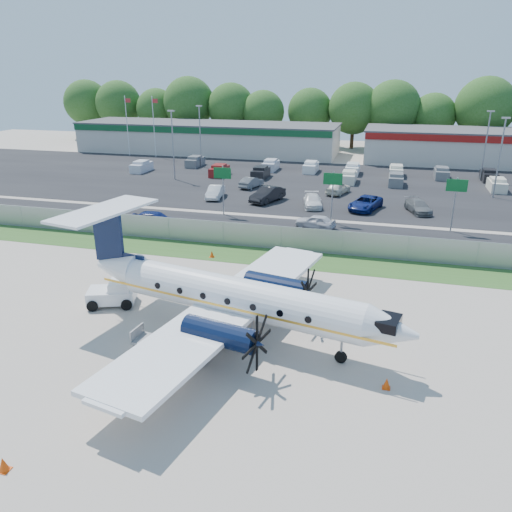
% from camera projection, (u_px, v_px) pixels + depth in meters
% --- Properties ---
extents(ground, '(170.00, 170.00, 0.00)m').
position_uv_depth(ground, '(229.00, 329.00, 28.52)').
color(ground, '#B0A395').
rests_on(ground, ground).
extents(grass_verge, '(170.00, 4.00, 0.02)m').
position_uv_depth(grass_verge, '(276.00, 258.00, 39.38)').
color(grass_verge, '#2D561E').
rests_on(grass_verge, ground).
extents(access_road, '(170.00, 8.00, 0.02)m').
position_uv_depth(access_road, '(293.00, 232.00, 45.72)').
color(access_road, black).
rests_on(access_road, ground).
extents(parking_lot, '(170.00, 32.00, 0.02)m').
position_uv_depth(parking_lot, '(324.00, 185.00, 64.73)').
color(parking_lot, black).
rests_on(parking_lot, ground).
extents(perimeter_fence, '(120.00, 0.06, 1.99)m').
position_uv_depth(perimeter_fence, '(281.00, 238.00, 40.85)').
color(perimeter_fence, gray).
rests_on(perimeter_fence, ground).
extents(building_west, '(46.40, 12.40, 5.24)m').
position_uv_depth(building_west, '(208.00, 138.00, 89.54)').
color(building_west, beige).
rests_on(building_west, ground).
extents(building_east, '(44.40, 12.40, 5.24)m').
position_uv_depth(building_east, '(511.00, 148.00, 77.40)').
color(building_east, beige).
rests_on(building_east, ground).
extents(sign_left, '(1.80, 0.26, 5.00)m').
position_uv_depth(sign_left, '(223.00, 180.00, 49.94)').
color(sign_left, gray).
rests_on(sign_left, ground).
extents(sign_mid, '(1.80, 0.26, 5.00)m').
position_uv_depth(sign_mid, '(333.00, 186.00, 47.27)').
color(sign_mid, gray).
rests_on(sign_mid, ground).
extents(sign_right, '(1.80, 0.26, 5.00)m').
position_uv_depth(sign_right, '(456.00, 193.00, 44.60)').
color(sign_right, gray).
rests_on(sign_right, ground).
extents(flagpole_west, '(1.06, 0.12, 10.00)m').
position_uv_depth(flagpole_west, '(127.00, 122.00, 85.07)').
color(flagpole_west, white).
rests_on(flagpole_west, ground).
extents(flagpole_east, '(1.06, 0.12, 10.00)m').
position_uv_depth(flagpole_east, '(154.00, 123.00, 83.86)').
color(flagpole_east, white).
rests_on(flagpole_east, ground).
extents(light_pole_nw, '(0.90, 0.35, 9.09)m').
position_uv_depth(light_pole_nw, '(173.00, 140.00, 65.96)').
color(light_pole_nw, gray).
rests_on(light_pole_nw, ground).
extents(light_pole_ne, '(0.90, 0.35, 9.09)m').
position_uv_depth(light_pole_ne, '(500.00, 152.00, 56.24)').
color(light_pole_ne, gray).
rests_on(light_pole_ne, ground).
extents(light_pole_sw, '(0.90, 0.35, 9.09)m').
position_uv_depth(light_pole_sw, '(200.00, 132.00, 75.01)').
color(light_pole_sw, gray).
rests_on(light_pole_sw, ground).
extents(light_pole_se, '(0.90, 0.35, 9.09)m').
position_uv_depth(light_pole_se, '(486.00, 141.00, 65.30)').
color(light_pole_se, gray).
rests_on(light_pole_se, ground).
extents(tree_line, '(112.00, 6.00, 14.00)m').
position_uv_depth(tree_line, '(348.00, 148.00, 95.52)').
color(tree_line, '#244E17').
rests_on(tree_line, ground).
extents(aircraft, '(20.31, 19.90, 6.20)m').
position_uv_depth(aircraft, '(233.00, 296.00, 27.05)').
color(aircraft, white).
rests_on(aircraft, ground).
extents(pushback_tug, '(3.27, 2.85, 1.55)m').
position_uv_depth(pushback_tug, '(114.00, 293.00, 31.31)').
color(pushback_tug, white).
rests_on(pushback_tug, ground).
extents(baggage_cart_near, '(2.18, 1.44, 1.09)m').
position_uv_depth(baggage_cart_near, '(153.00, 340.00, 26.31)').
color(baggage_cart_near, gray).
rests_on(baggage_cart_near, ground).
extents(baggage_cart_far, '(2.21, 1.57, 1.06)m').
position_uv_depth(baggage_cart_far, '(234.00, 336.00, 26.79)').
color(baggage_cart_far, gray).
rests_on(baggage_cart_far, ground).
extents(cone_nose, '(0.38, 0.38, 0.54)m').
position_uv_depth(cone_nose, '(387.00, 383.00, 23.11)').
color(cone_nose, '#DF4107').
rests_on(cone_nose, ground).
extents(cone_port_wing, '(0.41, 0.41, 0.59)m').
position_uv_depth(cone_port_wing, '(3.00, 464.00, 18.32)').
color(cone_port_wing, '#DF4107').
rests_on(cone_port_wing, ground).
extents(cone_starboard_wing, '(0.38, 0.38, 0.54)m').
position_uv_depth(cone_starboard_wing, '(212.00, 254.00, 39.41)').
color(cone_starboard_wing, '#DF4107').
rests_on(cone_starboard_wing, ground).
extents(road_car_west, '(4.97, 2.20, 1.66)m').
position_uv_depth(road_car_west, '(155.00, 228.00, 46.77)').
color(road_car_west, navy).
rests_on(road_car_west, ground).
extents(road_car_mid, '(4.02, 2.35, 1.28)m').
position_uv_depth(road_car_mid, '(315.00, 228.00, 46.87)').
color(road_car_mid, silver).
rests_on(road_car_mid, ground).
extents(parked_car_a, '(2.02, 4.46, 1.42)m').
position_uv_depth(parked_car_a, '(215.00, 198.00, 57.90)').
color(parked_car_a, silver).
rests_on(parked_car_a, ground).
extents(parked_car_b, '(3.39, 5.33, 1.66)m').
position_uv_depth(parked_car_b, '(268.00, 202.00, 56.29)').
color(parked_car_b, black).
rests_on(parked_car_b, ground).
extents(parked_car_c, '(2.75, 4.82, 1.32)m').
position_uv_depth(parked_car_c, '(312.00, 207.00, 54.15)').
color(parked_car_c, silver).
rests_on(parked_car_c, ground).
extents(parked_car_d, '(3.82, 5.71, 1.46)m').
position_uv_depth(parked_car_d, '(365.00, 210.00, 53.00)').
color(parked_car_d, navy).
rests_on(parked_car_d, ground).
extents(parked_car_e, '(3.13, 4.79, 1.29)m').
position_uv_depth(parked_car_e, '(417.00, 212.00, 52.01)').
color(parked_car_e, '#595B5E').
rests_on(parked_car_e, ground).
extents(parked_car_f, '(2.40, 4.32, 1.35)m').
position_uv_depth(parked_car_f, '(251.00, 188.00, 63.11)').
color(parked_car_f, '#595B5E').
rests_on(parked_car_f, ground).
extents(parked_car_g, '(2.93, 4.58, 1.45)m').
position_uv_depth(parked_car_g, '(338.00, 194.00, 59.84)').
color(parked_car_g, beige).
rests_on(parked_car_g, ground).
extents(far_parking_rows, '(56.00, 10.00, 1.60)m').
position_uv_depth(far_parking_rows, '(329.00, 177.00, 69.26)').
color(far_parking_rows, gray).
rests_on(far_parking_rows, ground).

